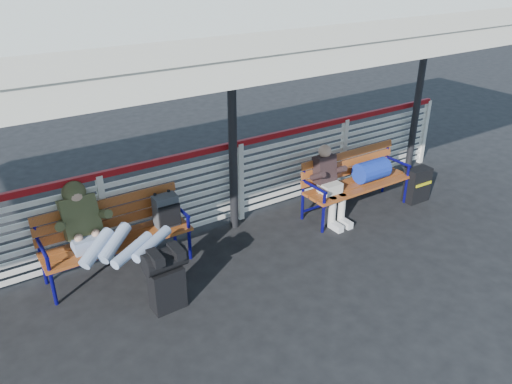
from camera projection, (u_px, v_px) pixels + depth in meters
ground at (173, 346)px, 5.09m from camera, size 60.00×60.00×0.00m
fence at (104, 215)px, 6.23m from camera, size 12.08×0.08×1.24m
canopy at (106, 25)px, 4.41m from camera, size 12.60×3.60×3.16m
luggage_stack at (166, 276)px, 5.46m from camera, size 0.47×0.27×0.77m
bench_left at (128, 225)px, 6.15m from camera, size 1.80×0.56×0.92m
bench_right at (362, 174)px, 7.55m from camera, size 1.80×0.56×0.92m
traveler_man at (112, 238)px, 5.68m from camera, size 0.94×1.60×0.77m
companion_person at (329, 183)px, 7.21m from camera, size 0.32×0.66×1.15m
suitcase_side at (417, 185)px, 7.92m from camera, size 0.41×0.25×0.56m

